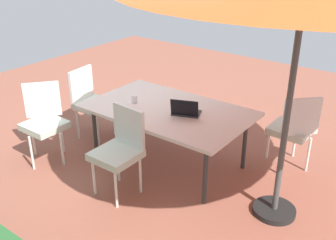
{
  "coord_description": "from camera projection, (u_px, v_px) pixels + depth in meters",
  "views": [
    {
      "loc": [
        -2.62,
        3.48,
        2.62
      ],
      "look_at": [
        0.0,
        0.0,
        0.59
      ],
      "focal_mm": 42.42,
      "sensor_mm": 36.0,
      "label": 1
    }
  ],
  "objects": [
    {
      "name": "chair_northeast",
      "position": [
        44.0,
        119.0,
        4.92
      ],
      "size": [
        0.58,
        0.58,
        0.98
      ],
      "rotation": [
        0.0,
        0.0,
        4.03
      ],
      "color": "silver",
      "rests_on": "ground_plane"
    },
    {
      "name": "ground_plane",
      "position": [
        168.0,
        163.0,
        5.06
      ],
      "size": [
        10.0,
        10.0,
        0.02
      ],
      "primitive_type": "cube",
      "color": "#935442"
    },
    {
      "name": "laptop",
      "position": [
        186.0,
        111.0,
        4.56
      ],
      "size": [
        0.39,
        0.35,
        0.21
      ],
      "rotation": [
        0.0,
        0.0,
        0.38
      ],
      "color": "#2D2D33",
      "rests_on": "dining_table"
    },
    {
      "name": "cup",
      "position": [
        134.0,
        99.0,
        4.88
      ],
      "size": [
        0.07,
        0.07,
        0.1
      ],
      "primitive_type": "cylinder",
      "color": "white",
      "rests_on": "dining_table"
    },
    {
      "name": "chair_east",
      "position": [
        91.0,
        100.0,
        5.5
      ],
      "size": [
        0.49,
        0.48,
        0.98
      ],
      "rotation": [
        0.0,
        0.0,
        4.84
      ],
      "color": "silver",
      "rests_on": "ground_plane"
    },
    {
      "name": "chair_north",
      "position": [
        120.0,
        148.0,
        4.26
      ],
      "size": [
        0.46,
        0.48,
        0.98
      ],
      "rotation": [
        0.0,
        0.0,
        3.07
      ],
      "color": "silver",
      "rests_on": "ground_plane"
    },
    {
      "name": "dining_table",
      "position": [
        168.0,
        112.0,
        4.76
      ],
      "size": [
        1.94,
        1.19,
        0.74
      ],
      "color": "silver",
      "rests_on": "ground_plane"
    },
    {
      "name": "chair_southwest",
      "position": [
        293.0,
        127.0,
        4.71
      ],
      "size": [
        0.59,
        0.59,
        0.98
      ],
      "rotation": [
        0.0,
        0.0,
        0.8
      ],
      "color": "silver",
      "rests_on": "ground_plane"
    }
  ]
}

